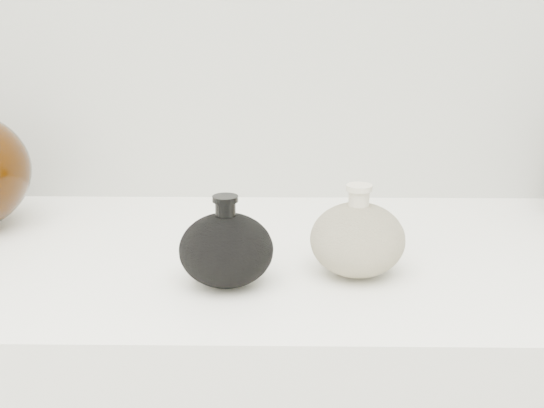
{
  "coord_description": "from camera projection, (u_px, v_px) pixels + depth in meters",
  "views": [
    {
      "loc": [
        0.01,
        0.05,
        1.24
      ],
      "look_at": [
        -0.0,
        0.92,
        0.97
      ],
      "focal_mm": 50.0,
      "sensor_mm": 36.0,
      "label": 1
    }
  ],
  "objects": [
    {
      "name": "cream_gourd_vase",
      "position": [
        357.0,
        239.0,
        0.88
      ],
      "size": [
        0.14,
        0.14,
        0.11
      ],
      "color": "#C9AE99",
      "rests_on": "display_counter"
    },
    {
      "name": "black_gourd_vase",
      "position": [
        226.0,
        249.0,
        0.85
      ],
      "size": [
        0.14,
        0.14,
        0.11
      ],
      "color": "black",
      "rests_on": "display_counter"
    }
  ]
}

